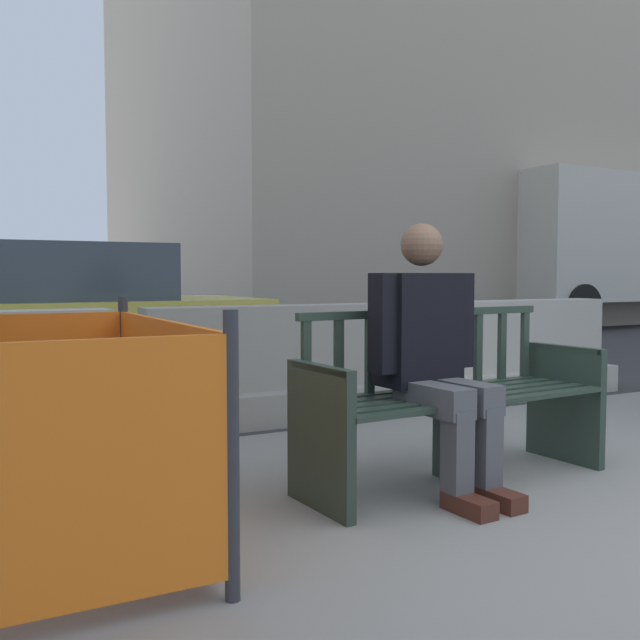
{
  "coord_description": "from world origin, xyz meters",
  "views": [
    {
      "loc": [
        -2.64,
        -1.64,
        1.06
      ],
      "look_at": [
        -0.35,
        2.71,
        0.75
      ],
      "focal_mm": 40.0,
      "sensor_mm": 36.0,
      "label": 1
    }
  ],
  "objects_px": {
    "jersey_barrier_centre": "(280,373)",
    "delivery_truck": "(622,246)",
    "street_bench": "(453,405)",
    "car_taxi_near": "(27,314)",
    "jersey_barrier_right": "(510,357)",
    "seated_person": "(431,351)"
  },
  "relations": [
    {
      "from": "street_bench",
      "to": "jersey_barrier_right",
      "type": "relative_size",
      "value": 0.85
    },
    {
      "from": "jersey_barrier_right",
      "to": "delivery_truck",
      "type": "distance_m",
      "value": 10.33
    },
    {
      "from": "jersey_barrier_right",
      "to": "delivery_truck",
      "type": "bearing_deg",
      "value": 34.38
    },
    {
      "from": "street_bench",
      "to": "seated_person",
      "type": "distance_m",
      "value": 0.36
    },
    {
      "from": "seated_person",
      "to": "jersey_barrier_right",
      "type": "relative_size",
      "value": 0.65
    },
    {
      "from": "car_taxi_near",
      "to": "delivery_truck",
      "type": "bearing_deg",
      "value": 14.53
    },
    {
      "from": "jersey_barrier_right",
      "to": "delivery_truck",
      "type": "xyz_separation_m",
      "value": [
        8.45,
        5.78,
        1.35
      ]
    },
    {
      "from": "street_bench",
      "to": "car_taxi_near",
      "type": "relative_size",
      "value": 0.37
    },
    {
      "from": "street_bench",
      "to": "jersey_barrier_centre",
      "type": "height_order",
      "value": "street_bench"
    },
    {
      "from": "seated_person",
      "to": "car_taxi_near",
      "type": "relative_size",
      "value": 0.28
    },
    {
      "from": "street_bench",
      "to": "car_taxi_near",
      "type": "bearing_deg",
      "value": 109.64
    },
    {
      "from": "street_bench",
      "to": "delivery_truck",
      "type": "xyz_separation_m",
      "value": [
        10.56,
        7.65,
        1.29
      ]
    },
    {
      "from": "street_bench",
      "to": "delivery_truck",
      "type": "distance_m",
      "value": 13.1
    },
    {
      "from": "street_bench",
      "to": "jersey_barrier_centre",
      "type": "relative_size",
      "value": 0.85
    },
    {
      "from": "jersey_barrier_centre",
      "to": "car_taxi_near",
      "type": "bearing_deg",
      "value": 119.31
    },
    {
      "from": "car_taxi_near",
      "to": "delivery_truck",
      "type": "relative_size",
      "value": 0.67
    },
    {
      "from": "jersey_barrier_right",
      "to": "car_taxi_near",
      "type": "bearing_deg",
      "value": 144.67
    },
    {
      "from": "jersey_barrier_centre",
      "to": "delivery_truck",
      "type": "bearing_deg",
      "value": 28.46
    },
    {
      "from": "delivery_truck",
      "to": "seated_person",
      "type": "bearing_deg",
      "value": -144.31
    },
    {
      "from": "seated_person",
      "to": "car_taxi_near",
      "type": "height_order",
      "value": "car_taxi_near"
    },
    {
      "from": "seated_person",
      "to": "delivery_truck",
      "type": "xyz_separation_m",
      "value": [
        10.75,
        7.72,
        1.0
      ]
    },
    {
      "from": "street_bench",
      "to": "jersey_barrier_right",
      "type": "xyz_separation_m",
      "value": [
        2.11,
        1.87,
        -0.06
      ]
    }
  ]
}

